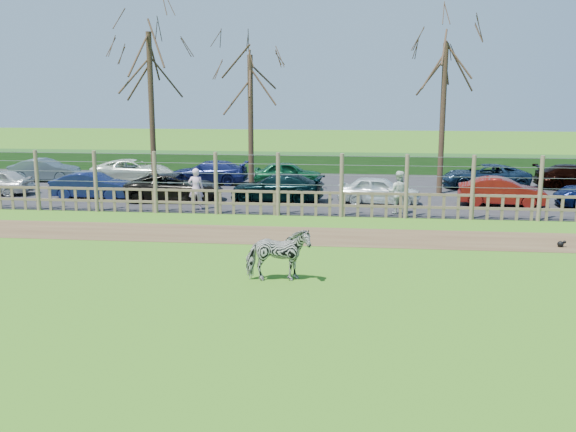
# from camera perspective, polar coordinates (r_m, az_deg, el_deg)

# --- Properties ---
(ground) EXTENTS (120.00, 120.00, 0.00)m
(ground) POSITION_cam_1_polar(r_m,az_deg,el_deg) (17.86, -4.09, -4.97)
(ground) COLOR #53A027
(ground) RESTS_ON ground
(dirt_strip) EXTENTS (34.00, 2.80, 0.01)m
(dirt_strip) POSITION_cam_1_polar(r_m,az_deg,el_deg) (22.15, -2.00, -1.70)
(dirt_strip) COLOR brown
(dirt_strip) RESTS_ON ground
(asphalt) EXTENTS (44.00, 13.00, 0.04)m
(asphalt) POSITION_cam_1_polar(r_m,az_deg,el_deg) (31.90, 0.58, 2.37)
(asphalt) COLOR #232326
(asphalt) RESTS_ON ground
(hedge) EXTENTS (46.00, 2.00, 1.10)m
(hedge) POSITION_cam_1_polar(r_m,az_deg,el_deg) (38.73, 1.62, 4.76)
(hedge) COLOR #1E4716
(hedge) RESTS_ON ground
(fence) EXTENTS (30.16, 0.16, 2.50)m
(fence) POSITION_cam_1_polar(r_m,az_deg,el_deg) (25.39, -0.88, 1.83)
(fence) COLOR brown
(fence) RESTS_ON ground
(tree_left) EXTENTS (4.80, 4.80, 7.88)m
(tree_left) POSITION_cam_1_polar(r_m,az_deg,el_deg) (30.89, -12.16, 12.25)
(tree_left) COLOR #3D2B1E
(tree_left) RESTS_ON ground
(tree_mid) EXTENTS (4.80, 4.80, 6.83)m
(tree_mid) POSITION_cam_1_polar(r_m,az_deg,el_deg) (30.78, -3.37, 11.09)
(tree_mid) COLOR #3D2B1E
(tree_mid) RESTS_ON ground
(tree_right) EXTENTS (4.80, 4.80, 7.35)m
(tree_right) POSITION_cam_1_polar(r_m,az_deg,el_deg) (31.09, 13.72, 11.49)
(tree_right) COLOR #3D2B1E
(tree_right) RESTS_ON ground
(zebra) EXTENTS (1.79, 1.04, 1.42)m
(zebra) POSITION_cam_1_polar(r_m,az_deg,el_deg) (16.81, -0.89, -3.47)
(zebra) COLOR gray
(zebra) RESTS_ON ground
(visitor_a) EXTENTS (0.68, 0.50, 1.72)m
(visitor_a) POSITION_cam_1_polar(r_m,az_deg,el_deg) (26.67, -8.18, 2.39)
(visitor_a) COLOR silver
(visitor_a) RESTS_ON asphalt
(visitor_b) EXTENTS (0.95, 0.80, 1.72)m
(visitor_b) POSITION_cam_1_polar(r_m,az_deg,el_deg) (25.92, 9.78, 2.08)
(visitor_b) COLOR silver
(visitor_b) RESTS_ON asphalt
(crow) EXTENTS (0.27, 0.20, 0.22)m
(crow) POSITION_cam_1_polar(r_m,az_deg,el_deg) (22.26, 23.10, -2.29)
(crow) COLOR black
(crow) RESTS_ON ground
(car_1) EXTENTS (3.65, 1.29, 1.20)m
(car_1) POSITION_cam_1_polar(r_m,az_deg,el_deg) (30.35, -16.98, 2.60)
(car_1) COLOR #141F4D
(car_1) RESTS_ON asphalt
(car_2) EXTENTS (4.46, 2.32, 1.20)m
(car_2) POSITION_cam_1_polar(r_m,az_deg,el_deg) (28.97, -10.05, 2.52)
(car_2) COLOR black
(car_2) RESTS_ON asphalt
(car_3) EXTENTS (4.29, 2.10, 1.20)m
(car_3) POSITION_cam_1_polar(r_m,az_deg,el_deg) (28.49, -1.01, 2.55)
(car_3) COLOR black
(car_3) RESTS_ON asphalt
(car_4) EXTENTS (3.67, 1.83, 1.20)m
(car_4) POSITION_cam_1_polar(r_m,az_deg,el_deg) (28.00, 8.12, 2.28)
(car_4) COLOR white
(car_4) RESTS_ON asphalt
(car_5) EXTENTS (3.76, 1.67, 1.20)m
(car_5) POSITION_cam_1_polar(r_m,az_deg,el_deg) (28.83, 18.50, 2.06)
(car_5) COLOR maroon
(car_5) RESTS_ON asphalt
(car_7) EXTENTS (3.74, 1.57, 1.20)m
(car_7) POSITION_cam_1_polar(r_m,az_deg,el_deg) (36.92, -20.79, 3.84)
(car_7) COLOR #4C5E64
(car_7) RESTS_ON asphalt
(car_8) EXTENTS (4.50, 2.43, 1.20)m
(car_8) POSITION_cam_1_polar(r_m,az_deg,el_deg) (35.32, -13.62, 3.95)
(car_8) COLOR white
(car_8) RESTS_ON asphalt
(car_9) EXTENTS (4.16, 1.74, 1.20)m
(car_9) POSITION_cam_1_polar(r_m,az_deg,el_deg) (33.90, -7.06, 3.88)
(car_9) COLOR navy
(car_9) RESTS_ON asphalt
(car_10) EXTENTS (3.62, 1.69, 1.20)m
(car_10) POSITION_cam_1_polar(r_m,az_deg,el_deg) (33.32, -0.00, 3.84)
(car_10) COLOR #10542C
(car_10) RESTS_ON asphalt
(car_12) EXTENTS (4.43, 2.25, 1.20)m
(car_12) POSITION_cam_1_polar(r_m,az_deg,el_deg) (33.64, 17.09, 3.41)
(car_12) COLOR #13263C
(car_12) RESTS_ON asphalt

